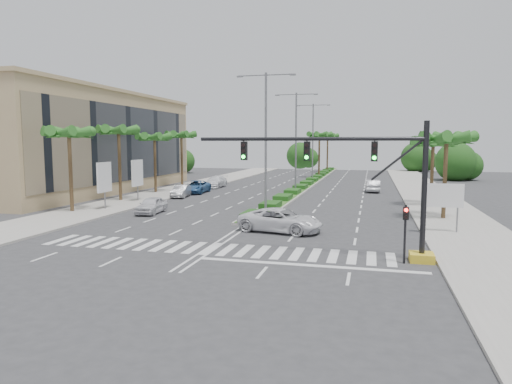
# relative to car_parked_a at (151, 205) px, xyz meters

# --- Properties ---
(ground) EXTENTS (160.00, 160.00, 0.00)m
(ground) POSITION_rel_car_parked_a_xyz_m (9.53, -11.29, -0.72)
(ground) COLOR #333335
(ground) RESTS_ON ground
(footpath_right) EXTENTS (6.00, 120.00, 0.15)m
(footpath_right) POSITION_rel_car_parked_a_xyz_m (24.73, 8.71, -0.64)
(footpath_right) COLOR gray
(footpath_right) RESTS_ON ground
(footpath_left) EXTENTS (6.00, 120.00, 0.15)m
(footpath_left) POSITION_rel_car_parked_a_xyz_m (-5.67, 8.71, -0.64)
(footpath_left) COLOR gray
(footpath_left) RESTS_ON ground
(median) EXTENTS (2.20, 75.00, 0.20)m
(median) POSITION_rel_car_parked_a_xyz_m (9.53, 33.71, -0.62)
(median) COLOR gray
(median) RESTS_ON ground
(median_grass) EXTENTS (1.80, 75.00, 0.04)m
(median_grass) POSITION_rel_car_parked_a_xyz_m (9.53, 33.71, -0.50)
(median_grass) COLOR #306121
(median_grass) RESTS_ON median
(building) EXTENTS (12.00, 36.00, 12.00)m
(building) POSITION_rel_car_parked_a_xyz_m (-16.47, 14.71, 5.28)
(building) COLOR tan
(building) RESTS_ON ground
(signal_gantry) EXTENTS (12.60, 1.20, 7.20)m
(signal_gantry) POSITION_rel_car_parked_a_xyz_m (18.80, -11.30, 2.74)
(signal_gantry) COLOR gold
(signal_gantry) RESTS_ON ground
(pedestrian_signal) EXTENTS (0.28, 0.36, 3.00)m
(pedestrian_signal) POSITION_rel_car_parked_a_xyz_m (20.13, -11.97, 1.33)
(pedestrian_signal) COLOR black
(pedestrian_signal) RESTS_ON ground
(direction_sign) EXTENTS (2.70, 0.11, 3.40)m
(direction_sign) POSITION_rel_car_parked_a_xyz_m (23.03, -3.30, 1.73)
(direction_sign) COLOR slate
(direction_sign) RESTS_ON ground
(billboard_near) EXTENTS (0.18, 2.10, 4.35)m
(billboard_near) POSITION_rel_car_parked_a_xyz_m (-4.97, 0.71, 2.24)
(billboard_near) COLOR slate
(billboard_near) RESTS_ON ground
(billboard_far) EXTENTS (0.18, 2.10, 4.35)m
(billboard_far) POSITION_rel_car_parked_a_xyz_m (-4.97, 6.71, 2.24)
(billboard_far) COLOR slate
(billboard_far) RESTS_ON ground
(palm_left_near) EXTENTS (4.57, 4.68, 7.55)m
(palm_left_near) POSITION_rel_car_parked_a_xyz_m (-6.97, -1.29, 5.97)
(palm_left_near) COLOR brown
(palm_left_near) RESTS_ON ground
(palm_left_mid) EXTENTS (4.57, 4.68, 7.95)m
(palm_left_mid) POSITION_rel_car_parked_a_xyz_m (-6.97, 6.71, 6.36)
(palm_left_mid) COLOR brown
(palm_left_mid) RESTS_ON ground
(palm_left_far) EXTENTS (4.57, 4.68, 7.35)m
(palm_left_far) POSITION_rel_car_parked_a_xyz_m (-6.97, 14.71, 5.78)
(palm_left_far) COLOR brown
(palm_left_far) RESTS_ON ground
(palm_left_end) EXTENTS (4.57, 4.68, 7.75)m
(palm_left_end) POSITION_rel_car_parked_a_xyz_m (-6.97, 22.71, 6.16)
(palm_left_end) COLOR brown
(palm_left_end) RESTS_ON ground
(palm_right_near) EXTENTS (4.57, 4.68, 7.05)m
(palm_right_near) POSITION_rel_car_parked_a_xyz_m (24.03, 2.71, 5.49)
(palm_right_near) COLOR brown
(palm_right_near) RESTS_ON ground
(palm_right_far) EXTENTS (4.57, 4.68, 6.75)m
(palm_right_far) POSITION_rel_car_parked_a_xyz_m (24.03, 10.71, 5.20)
(palm_right_far) COLOR brown
(palm_right_far) RESTS_ON ground
(palm_median_a) EXTENTS (4.57, 4.68, 8.05)m
(palm_median_a) POSITION_rel_car_parked_a_xyz_m (9.53, 43.71, 6.45)
(palm_median_a) COLOR brown
(palm_median_a) RESTS_ON ground
(palm_median_b) EXTENTS (4.57, 4.68, 8.05)m
(palm_median_b) POSITION_rel_car_parked_a_xyz_m (9.53, 58.71, 6.45)
(palm_median_b) COLOR brown
(palm_median_b) RESTS_ON ground
(streetlight_near) EXTENTS (5.10, 0.25, 12.00)m
(streetlight_near) POSITION_rel_car_parked_a_xyz_m (9.53, 2.71, 6.09)
(streetlight_near) COLOR slate
(streetlight_near) RESTS_ON ground
(streetlight_mid) EXTENTS (5.10, 0.25, 12.00)m
(streetlight_mid) POSITION_rel_car_parked_a_xyz_m (9.53, 18.71, 6.09)
(streetlight_mid) COLOR slate
(streetlight_mid) RESTS_ON ground
(streetlight_far) EXTENTS (5.10, 0.25, 12.00)m
(streetlight_far) POSITION_rel_car_parked_a_xyz_m (9.53, 34.71, 6.09)
(streetlight_far) COLOR slate
(streetlight_far) RESTS_ON ground
(car_parked_a) EXTENTS (2.03, 4.34, 1.44)m
(car_parked_a) POSITION_rel_car_parked_a_xyz_m (0.00, 0.00, 0.00)
(car_parked_a) COLOR silver
(car_parked_a) RESTS_ON ground
(car_parked_b) EXTENTS (2.01, 4.33, 1.38)m
(car_parked_b) POSITION_rel_car_parked_a_xyz_m (-2.27, 11.61, -0.03)
(car_parked_b) COLOR #A7A8AC
(car_parked_b) RESTS_ON ground
(car_parked_c) EXTENTS (2.85, 5.60, 1.52)m
(car_parked_c) POSITION_rel_car_parked_a_xyz_m (-2.27, 15.95, 0.04)
(car_parked_c) COLOR #2F5C91
(car_parked_c) RESTS_ON ground
(car_parked_d) EXTENTS (2.22, 5.26, 1.51)m
(car_parked_d) POSITION_rel_car_parked_a_xyz_m (-2.27, 23.19, 0.04)
(car_parked_d) COLOR white
(car_parked_d) RESTS_ON ground
(car_crossing) EXTENTS (6.21, 3.78, 1.61)m
(car_crossing) POSITION_rel_car_parked_a_xyz_m (12.43, -5.30, 0.09)
(car_crossing) COLOR white
(car_crossing) RESTS_ON ground
(car_right) EXTENTS (1.70, 4.66, 1.53)m
(car_right) POSITION_rel_car_parked_a_xyz_m (18.65, 22.71, 0.04)
(car_right) COLOR silver
(car_right) RESTS_ON ground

